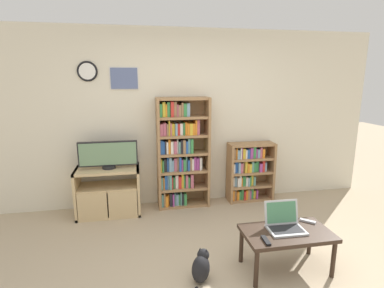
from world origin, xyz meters
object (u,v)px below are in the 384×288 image
(remote_near_laptop, at_px, (266,240))
(cat, at_px, (201,267))
(coffee_table, at_px, (287,236))
(remote_far_from_laptop, at_px, (308,221))
(bookshelf_short, at_px, (248,171))
(television, at_px, (108,155))
(bookshelf_tall, at_px, (180,153))
(laptop, at_px, (284,222))
(tv_stand, at_px, (109,191))

(remote_near_laptop, relative_size, cat, 0.35)
(coffee_table, distance_m, remote_far_from_laptop, 0.35)
(coffee_table, xyz_separation_m, cat, (-0.87, -0.02, -0.22))
(bookshelf_short, height_order, remote_far_from_laptop, bookshelf_short)
(cat, bearing_deg, television, 153.14)
(remote_far_from_laptop, bearing_deg, coffee_table, -22.77)
(bookshelf_tall, xyz_separation_m, remote_near_laptop, (0.52, -1.89, -0.38))
(bookshelf_short, relative_size, laptop, 2.53)
(bookshelf_short, bearing_deg, laptop, -99.06)
(tv_stand, xyz_separation_m, television, (0.03, 0.00, 0.53))
(bookshelf_tall, height_order, coffee_table, bookshelf_tall)
(remote_near_laptop, xyz_separation_m, remote_far_from_laptop, (0.59, 0.28, 0.00))
(television, height_order, bookshelf_tall, bookshelf_tall)
(bookshelf_short, xyz_separation_m, remote_far_from_laptop, (0.04, -1.63, -0.04))
(bookshelf_short, bearing_deg, remote_far_from_laptop, -88.51)
(tv_stand, distance_m, remote_near_laptop, 2.36)
(remote_far_from_laptop, bearing_deg, television, -82.36)
(television, distance_m, bookshelf_short, 2.13)
(remote_near_laptop, bearing_deg, television, 134.13)
(laptop, bearing_deg, bookshelf_tall, 116.99)
(bookshelf_tall, bearing_deg, television, -173.30)
(bookshelf_short, bearing_deg, bookshelf_tall, -179.36)
(remote_near_laptop, distance_m, remote_far_from_laptop, 0.66)
(cat, bearing_deg, coffee_table, 34.73)
(tv_stand, height_order, remote_near_laptop, tv_stand)
(bookshelf_tall, xyz_separation_m, cat, (-0.06, -1.78, -0.67))
(remote_far_from_laptop, height_order, cat, remote_far_from_laptop)
(coffee_table, xyz_separation_m, remote_near_laptop, (-0.28, -0.14, 0.06))
(bookshelf_short, bearing_deg, cat, -122.49)
(tv_stand, bearing_deg, bookshelf_short, 3.58)
(coffee_table, height_order, remote_near_laptop, remote_near_laptop)
(remote_near_laptop, bearing_deg, laptop, 38.05)
(television, distance_m, cat, 2.04)
(bookshelf_short, xyz_separation_m, laptop, (-0.27, -1.71, 0.01))
(television, distance_m, remote_far_from_laptop, 2.64)
(bookshelf_tall, bearing_deg, tv_stand, -173.40)
(television, bearing_deg, bookshelf_tall, 6.70)
(remote_near_laptop, bearing_deg, bookshelf_tall, 108.70)
(coffee_table, relative_size, cat, 1.86)
(television, bearing_deg, remote_far_from_laptop, -35.11)
(laptop, height_order, cat, laptop)
(remote_near_laptop, height_order, remote_far_from_laptop, same)
(bookshelf_tall, xyz_separation_m, coffee_table, (0.81, -1.76, -0.44))
(television, height_order, laptop, television)
(television, bearing_deg, bookshelf_short, 3.59)
(coffee_table, height_order, remote_far_from_laptop, remote_far_from_laptop)
(laptop, bearing_deg, coffee_table, -83.03)
(bookshelf_tall, xyz_separation_m, bookshelf_short, (1.07, 0.01, -0.34))
(tv_stand, distance_m, laptop, 2.43)
(bookshelf_tall, height_order, remote_near_laptop, bookshelf_tall)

